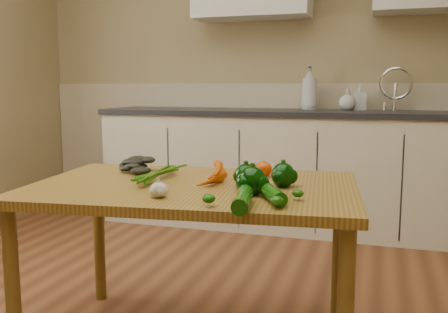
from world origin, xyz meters
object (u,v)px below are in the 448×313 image
pepper_b (283,175)px  soap_bottle_c (347,100)px  carrot_bunch (197,174)px  zucchini_a (273,194)px  pepper_c (252,181)px  tomato_c (283,173)px  soap_bottle_b (360,97)px  garlic_bulb (159,190)px  pepper_a (246,176)px  tomato_a (251,172)px  table (194,203)px  zucchini_b (243,200)px  soap_bottle_a (310,88)px  tomato_b (264,169)px  leafy_greens (135,162)px

pepper_b → soap_bottle_c: bearing=86.8°
carrot_bunch → zucchini_a: size_ratio=1.33×
pepper_c → tomato_c: (0.05, 0.33, -0.02)m
soap_bottle_b → garlic_bulb: (-0.58, -2.33, -0.28)m
pepper_a → tomato_a: 0.16m
table → zucchini_b: zucchini_b is taller
carrot_bunch → tomato_c: carrot_bunch is taller
soap_bottle_c → pepper_b: size_ratio=1.69×
soap_bottle_a → tomato_c: bearing=-80.1°
soap_bottle_b → tomato_a: soap_bottle_b is taller
tomato_b → tomato_c: bearing=-21.0°
carrot_bunch → tomato_a: bearing=16.2°
pepper_a → pepper_c: (0.05, -0.11, 0.00)m
pepper_c → carrot_bunch: bearing=147.0°
soap_bottle_b → soap_bottle_c: 0.11m
tomato_b → zucchini_a: 0.47m
table → tomato_c: 0.40m
tomato_c → carrot_bunch: bearing=-155.8°
soap_bottle_c → tomato_b: bearing=101.1°
tomato_c → zucchini_b: size_ratio=0.28×
zucchini_a → leafy_greens: bearing=152.0°
pepper_a → table: bearing=176.1°
soap_bottle_b → tomato_a: (-0.35, -1.92, -0.27)m
table → carrot_bunch: carrot_bunch is taller
pepper_c → soap_bottle_a: bearing=92.6°
leafy_greens → soap_bottle_a: bearing=74.3°
pepper_b → zucchini_b: size_ratio=0.42×
leafy_greens → tomato_a: (0.55, -0.03, -0.01)m
pepper_c → tomato_c: bearing=81.6°
soap_bottle_b → tomato_a: 1.97m
soap_bottle_c → pepper_a: size_ratio=1.70×
soap_bottle_a → pepper_b: 2.04m
pepper_c → zucchini_a: (0.09, -0.08, -0.03)m
tomato_c → zucchini_a: (0.04, -0.41, -0.00)m
soap_bottle_c → leafy_greens: bearing=84.4°
tomato_c → zucchini_a: bearing=-84.0°
tomato_b → tomato_c: tomato_b is taller
garlic_bulb → pepper_b: pepper_b is taller
leafy_greens → pepper_c: bearing=-25.7°
soap_bottle_c → garlic_bulb: size_ratio=2.46×
zucchini_b → pepper_a: bearing=102.9°
pepper_c → tomato_b: bearing=96.6°
soap_bottle_b → tomato_b: size_ratio=2.70×
leafy_greens → zucchini_a: 0.82m
pepper_b → zucchini_b: (-0.06, -0.37, -0.02)m
soap_bottle_c → pepper_c: soap_bottle_c is taller
tomato_b → soap_bottle_c: bearing=82.5°
garlic_bulb → pepper_c: size_ratio=0.63×
soap_bottle_b → tomato_c: bearing=166.4°
leafy_greens → pepper_a: (0.58, -0.19, 0.00)m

